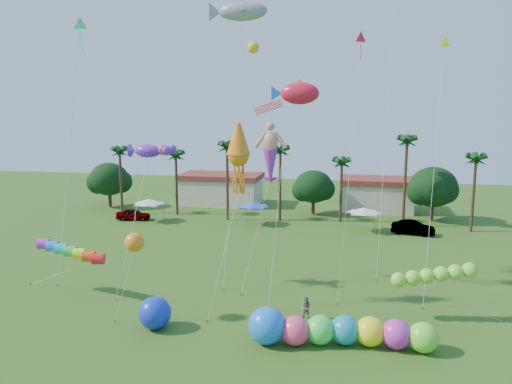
% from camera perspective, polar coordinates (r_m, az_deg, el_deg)
% --- Properties ---
extents(ground, '(160.00, 160.00, 0.00)m').
position_cam_1_polar(ground, '(30.02, -4.18, -20.49)').
color(ground, '#285116').
rests_on(ground, ground).
extents(tree_line, '(69.46, 8.91, 11.00)m').
position_cam_1_polar(tree_line, '(69.86, 8.61, 0.63)').
color(tree_line, '#3A2819').
rests_on(tree_line, ground).
extents(buildings_row, '(35.00, 7.00, 4.00)m').
position_cam_1_polar(buildings_row, '(76.76, 3.87, -0.20)').
color(buildings_row, beige).
rests_on(buildings_row, ground).
extents(tent_row, '(31.00, 4.00, 0.60)m').
position_cam_1_polar(tent_row, '(63.89, -0.42, -1.49)').
color(tent_row, white).
rests_on(tent_row, ground).
extents(car_a, '(4.75, 2.52, 1.54)m').
position_cam_1_polar(car_a, '(69.62, -13.85, -2.51)').
color(car_a, '#4C4C54').
rests_on(car_a, ground).
extents(car_b, '(5.27, 2.67, 1.66)m').
position_cam_1_polar(car_b, '(62.85, 17.51, -3.92)').
color(car_b, '#4C4C54').
rests_on(car_b, ground).
extents(spectator_b, '(0.96, 0.85, 1.66)m').
position_cam_1_polar(spectator_b, '(36.95, 5.77, -13.06)').
color(spectator_b, gray).
rests_on(spectator_b, ground).
extents(caterpillar_inflatable, '(12.01, 3.35, 2.44)m').
position_cam_1_polar(caterpillar_inflatable, '(33.35, 8.92, -15.37)').
color(caterpillar_inflatable, '#FF436E').
rests_on(caterpillar_inflatable, ground).
extents(blue_ball, '(2.26, 2.26, 2.26)m').
position_cam_1_polar(blue_ball, '(35.90, -11.48, -13.39)').
color(blue_ball, '#1633CB').
rests_on(blue_ball, ground).
extents(rainbow_tube, '(9.25, 2.39, 3.78)m').
position_cam_1_polar(rainbow_tube, '(42.14, -19.49, -7.09)').
color(rainbow_tube, red).
rests_on(rainbow_tube, ground).
extents(green_worm, '(10.47, 2.06, 3.61)m').
position_cam_1_polar(green_worm, '(37.41, 15.99, -9.63)').
color(green_worm, '#7CED34').
rests_on(green_worm, ground).
extents(orange_ball_kite, '(2.26, 1.78, 6.39)m').
position_cam_1_polar(orange_ball_kite, '(36.23, -13.72, -5.62)').
color(orange_ball_kite, orange).
rests_on(orange_ball_kite, ground).
extents(merman_kite, '(2.66, 5.53, 13.38)m').
position_cam_1_polar(merman_kite, '(43.07, 1.65, 4.03)').
color(merman_kite, tan).
rests_on(merman_kite, ground).
extents(fish_kite, '(4.82, 6.39, 17.17)m').
position_cam_1_polar(fish_kite, '(40.93, 5.02, 11.16)').
color(fish_kite, red).
rests_on(fish_kite, ground).
extents(shark_kite, '(6.06, 6.83, 24.19)m').
position_cam_1_polar(shark_kite, '(45.17, -1.53, 19.95)').
color(shark_kite, gray).
rests_on(shark_kite, ground).
extents(squid_kite, '(2.31, 5.20, 14.05)m').
position_cam_1_polar(squid_kite, '(37.41, -2.01, 4.15)').
color(squid_kite, orange).
rests_on(squid_kite, ground).
extents(lobster_kite, '(4.52, 5.87, 12.30)m').
position_cam_1_polar(lobster_kite, '(42.25, -12.24, 4.60)').
color(lobster_kite, '#6726C1').
rests_on(lobster_kite, ground).
extents(delta_kite_red, '(1.63, 3.87, 20.87)m').
position_cam_1_polar(delta_kite_red, '(40.80, 11.84, 16.13)').
color(delta_kite_red, red).
rests_on(delta_kite_red, ground).
extents(delta_kite_yellow, '(1.61, 4.92, 20.51)m').
position_cam_1_polar(delta_kite_yellow, '(42.84, 20.64, 14.86)').
color(delta_kite_yellow, yellow).
rests_on(delta_kite_yellow, ground).
extents(delta_kite_green, '(2.29, 3.66, 22.54)m').
position_cam_1_polar(delta_kite_green, '(46.37, -19.49, 17.12)').
color(delta_kite_green, '#38F081').
rests_on(delta_kite_green, ground).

